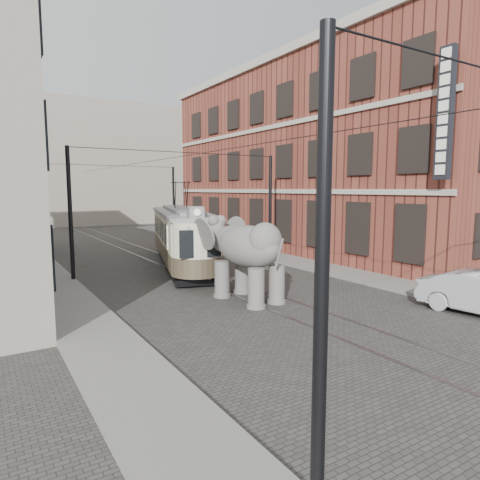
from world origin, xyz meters
TOP-DOWN VIEW (x-y plane):
  - ground at (0.00, 0.00)m, footprint 120.00×120.00m
  - tram_rails at (0.00, 0.00)m, footprint 1.54×80.00m
  - sidewalk_right at (6.00, 0.00)m, footprint 2.00×60.00m
  - sidewalk_left at (-6.50, 0.00)m, footprint 2.00×60.00m
  - brick_building at (11.00, 9.00)m, footprint 8.00×26.00m
  - distant_block at (0.00, 40.00)m, footprint 28.00×10.00m
  - catenary at (-0.20, 5.00)m, footprint 11.00×30.20m
  - tram at (0.29, 7.41)m, footprint 5.59×11.62m
  - elephant at (-0.60, -0.70)m, footprint 3.45×5.41m

SIDE VIEW (x-z plane):
  - ground at x=0.00m, z-range 0.00..0.00m
  - tram_rails at x=0.00m, z-range 0.00..0.02m
  - sidewalk_right at x=6.00m, z-range 0.00..0.15m
  - sidewalk_left at x=-6.50m, z-range 0.00..0.15m
  - elephant at x=-0.60m, z-range 0.00..3.11m
  - tram at x=0.29m, z-range 0.00..4.53m
  - catenary at x=-0.20m, z-range 0.00..6.00m
  - brick_building at x=11.00m, z-range 0.00..12.00m
  - distant_block at x=0.00m, z-range 0.00..14.00m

